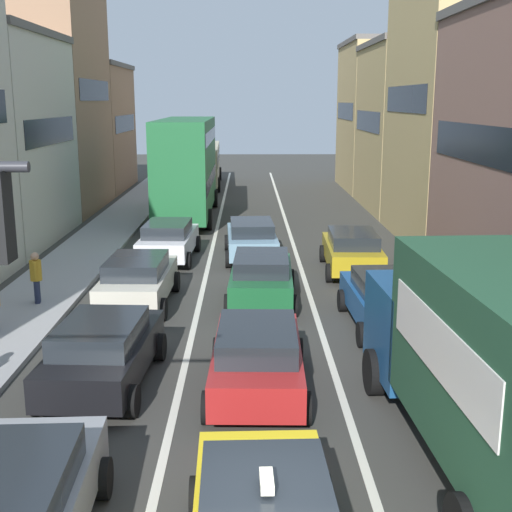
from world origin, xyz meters
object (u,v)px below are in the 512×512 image
(coupe_centre_lane_fourth, at_px, (252,238))
(pedestrian_near_kerb, at_px, (36,276))
(removalist_box_truck, at_px, (493,356))
(hatchback_centre_lane_third, at_px, (262,276))
(wagon_right_lane_far, at_px, (352,250))
(bus_mid_queue_primary, at_px, (187,164))
(sedan_right_lane_behind_truck, at_px, (387,299))
(sedan_left_lane_third, at_px, (138,279))
(sedan_left_lane_fourth, at_px, (168,240))
(sedan_centre_lane_second, at_px, (257,356))
(sedan_left_lane_front, at_px, (9,511))
(wagon_left_lane_second, at_px, (103,351))
(bus_far_queue_secondary, at_px, (201,162))

(coupe_centre_lane_fourth, bearing_deg, pedestrian_near_kerb, 131.83)
(removalist_box_truck, relative_size, hatchback_centre_lane_third, 1.79)
(removalist_box_truck, distance_m, wagon_right_lane_far, 13.18)
(hatchback_centre_lane_third, bearing_deg, bus_mid_queue_primary, 15.42)
(removalist_box_truck, distance_m, sedan_right_lane_behind_truck, 7.17)
(sedan_left_lane_third, bearing_deg, sedan_left_lane_fourth, -0.98)
(sedan_left_lane_fourth, xyz_separation_m, wagon_right_lane_far, (6.74, -1.93, 0.00))
(hatchback_centre_lane_third, relative_size, sedan_left_lane_third, 1.00)
(sedan_centre_lane_second, relative_size, sedan_right_lane_behind_truck, 1.00)
(sedan_left_lane_front, relative_size, pedestrian_near_kerb, 2.63)
(hatchback_centre_lane_third, xyz_separation_m, wagon_right_lane_far, (3.30, 3.61, 0.00))
(hatchback_centre_lane_third, bearing_deg, sedan_left_lane_fourth, 33.93)
(wagon_left_lane_second, relative_size, bus_far_queue_secondary, 0.42)
(bus_far_queue_secondary, bearing_deg, sedan_left_lane_front, 178.73)
(hatchback_centre_lane_third, height_order, bus_far_queue_secondary, bus_far_queue_secondary)
(sedan_left_lane_front, height_order, sedan_right_lane_behind_truck, same)
(sedan_left_lane_front, distance_m, wagon_left_lane_second, 5.73)
(sedan_right_lane_behind_truck, bearing_deg, sedan_left_lane_fourth, 38.37)
(wagon_right_lane_far, height_order, bus_mid_queue_primary, bus_mid_queue_primary)
(wagon_right_lane_far, bearing_deg, sedan_left_lane_fourth, 76.05)
(sedan_centre_lane_second, relative_size, bus_mid_queue_primary, 0.41)
(removalist_box_truck, height_order, sedan_right_lane_behind_truck, removalist_box_truck)
(wagon_right_lane_far, relative_size, pedestrian_near_kerb, 2.63)
(hatchback_centre_lane_third, distance_m, sedan_left_lane_fourth, 6.52)
(removalist_box_truck, bearing_deg, wagon_right_lane_far, -1.48)
(sedan_left_lane_third, xyz_separation_m, sedan_right_lane_behind_truck, (6.97, -2.14, 0.00))
(sedan_left_lane_third, bearing_deg, sedan_right_lane_behind_truck, -105.69)
(sedan_left_lane_front, distance_m, hatchback_centre_lane_third, 12.37)
(sedan_left_lane_fourth, relative_size, pedestrian_near_kerb, 2.64)
(sedan_left_lane_front, bearing_deg, sedan_left_lane_third, -1.23)
(bus_far_queue_secondary, bearing_deg, sedan_right_lane_behind_truck, -168.63)
(bus_far_queue_secondary, bearing_deg, sedan_centre_lane_second, -175.80)
(sedan_right_lane_behind_truck, bearing_deg, sedan_left_lane_front, 142.35)
(sedan_left_lane_third, distance_m, bus_far_queue_secondary, 28.40)
(coupe_centre_lane_fourth, bearing_deg, sedan_left_lane_third, 148.13)
(sedan_left_lane_front, bearing_deg, bus_far_queue_secondary, -1.78)
(sedan_left_lane_third, bearing_deg, wagon_right_lane_far, -59.35)
(wagon_left_lane_second, xyz_separation_m, coupe_centre_lane_fourth, (3.23, 11.87, 0.00))
(wagon_right_lane_far, bearing_deg, sedan_right_lane_behind_truck, -178.00)
(wagon_left_lane_second, height_order, wagon_right_lane_far, same)
(coupe_centre_lane_fourth, distance_m, bus_far_queue_secondary, 22.62)
(sedan_left_lane_front, xyz_separation_m, bus_mid_queue_primary, (0.00, 26.72, 2.03))
(removalist_box_truck, height_order, sedan_left_lane_fourth, removalist_box_truck)
(sedan_left_lane_third, xyz_separation_m, bus_far_queue_secondary, (-0.01, 28.38, 0.96))
(wagon_left_lane_second, bearing_deg, pedestrian_near_kerb, 32.23)
(sedan_left_lane_fourth, bearing_deg, sedan_left_lane_third, -179.76)
(sedan_left_lane_fourth, bearing_deg, bus_far_queue_secondary, 3.27)
(sedan_left_lane_front, height_order, bus_mid_queue_primary, bus_mid_queue_primary)
(sedan_centre_lane_second, distance_m, sedan_left_lane_third, 7.11)
(sedan_right_lane_behind_truck, relative_size, pedestrian_near_kerb, 2.62)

